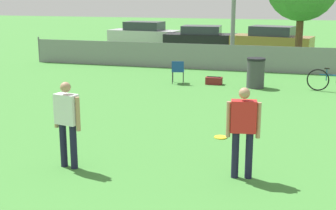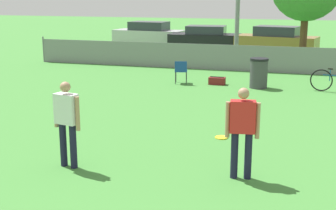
% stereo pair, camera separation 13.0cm
% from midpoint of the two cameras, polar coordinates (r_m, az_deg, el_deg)
% --- Properties ---
extents(fence_backline, '(21.34, 0.07, 1.21)m').
position_cam_midpoint_polar(fence_backline, '(20.03, 11.43, 5.51)').
color(fence_backline, gray).
rests_on(fence_backline, ground_plane).
extents(player_thrower_red, '(0.59, 0.28, 1.65)m').
position_cam_midpoint_polar(player_thrower_red, '(8.27, 8.71, -2.58)').
color(player_thrower_red, '#191933').
rests_on(player_thrower_red, ground_plane).
extents(player_receiver_white, '(0.59, 0.30, 1.65)m').
position_cam_midpoint_polar(player_receiver_white, '(8.89, -12.62, -1.62)').
color(player_receiver_white, '#191933').
rests_on(player_receiver_white, ground_plane).
extents(frisbee_disc, '(0.30, 0.30, 0.03)m').
position_cam_midpoint_polar(frisbee_disc, '(10.79, 6.08, -3.92)').
color(frisbee_disc, yellow).
rests_on(frisbee_disc, ground_plane).
extents(folding_chair_sideline, '(0.53, 0.53, 0.84)m').
position_cam_midpoint_polar(folding_chair_sideline, '(17.09, 1.00, 4.30)').
color(folding_chair_sideline, '#333338').
rests_on(folding_chair_sideline, ground_plane).
extents(bicycle_sideline, '(1.69, 0.45, 0.80)m').
position_cam_midpoint_polar(bicycle_sideline, '(16.55, 19.23, 2.82)').
color(bicycle_sideline, black).
rests_on(bicycle_sideline, ground_plane).
extents(trash_bin, '(0.64, 0.64, 1.04)m').
position_cam_midpoint_polar(trash_bin, '(16.61, 10.41, 3.88)').
color(trash_bin, '#3F3F44').
rests_on(trash_bin, ground_plane).
extents(gear_bag_sideline, '(0.58, 0.32, 0.29)m').
position_cam_midpoint_polar(gear_bag_sideline, '(17.09, 5.40, 2.97)').
color(gear_bag_sideline, maroon).
rests_on(gear_bag_sideline, ground_plane).
extents(parked_car_silver, '(4.72, 2.12, 1.45)m').
position_cam_midpoint_polar(parked_car_silver, '(30.88, -3.03, 8.72)').
color(parked_car_silver, black).
rests_on(parked_car_silver, ground_plane).
extents(parked_car_dark, '(4.49, 2.09, 1.34)m').
position_cam_midpoint_polar(parked_car_dark, '(28.53, 3.96, 8.26)').
color(parked_car_dark, black).
rests_on(parked_car_dark, ground_plane).
extents(parked_car_tan, '(4.72, 2.50, 1.43)m').
position_cam_midpoint_polar(parked_car_tan, '(27.36, 12.38, 7.81)').
color(parked_car_tan, black).
rests_on(parked_car_tan, ground_plane).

